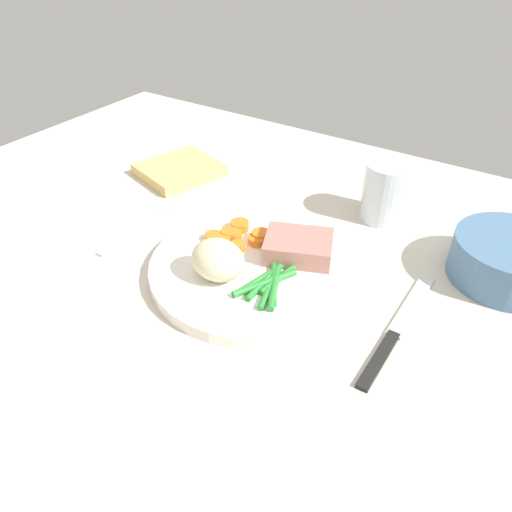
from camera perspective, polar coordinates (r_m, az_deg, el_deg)
The scene contains 11 objects.
dining_table at distance 64.83cm, azimuth -1.61°, elevation -1.91°, with size 120.00×90.00×2.00cm.
dinner_plate at distance 62.70cm, azimuth -0.00°, elevation -1.33°, with size 26.85×26.85×1.60cm, color white.
meat_portion at distance 62.92cm, azimuth 4.88°, elevation 1.07°, with size 8.42×6.55×2.66cm, color #B2756B.
mashed_potatoes at distance 58.74cm, azimuth -4.56°, elevation -0.38°, with size 6.65×5.46×4.99cm, color beige.
carrot_slices at distance 66.24cm, azimuth -2.09°, elevation 2.37°, with size 7.52×6.47×1.29cm.
green_beans at distance 58.52cm, azimuth 1.60°, elevation -3.02°, with size 5.64×10.74×0.88cm.
fork at distance 73.40cm, azimuth -12.87°, elevation 3.27°, with size 1.44×16.60×0.40cm.
knife at distance 57.29cm, azimuth 15.84°, elevation -8.15°, with size 1.70×20.50×0.64cm.
water_glass at distance 74.70cm, azimuth 14.66°, elevation 6.72°, with size 6.77×6.77×8.65cm.
salad_bowl at distance 68.04cm, azimuth 27.12°, elevation -0.17°, with size 13.89×13.89×5.43cm.
napkin at distance 86.77cm, azimuth -8.79°, elevation 9.71°, with size 11.10×12.33×1.89cm, color #DBBC6B.
Camera 1 is at (29.53, -41.70, 40.90)cm, focal length 34.86 mm.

